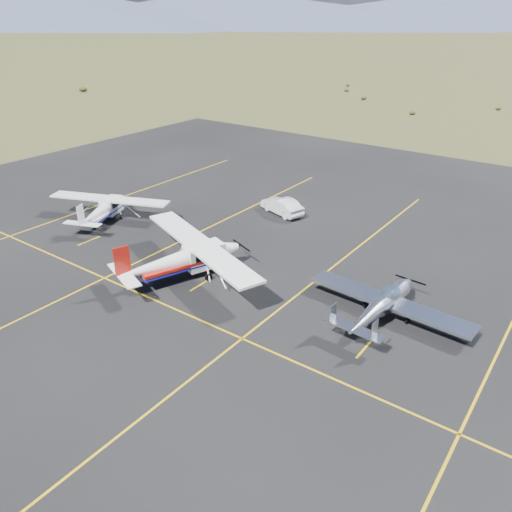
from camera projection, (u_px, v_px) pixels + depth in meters
ground at (332, 301)px, 29.09m from camera, size 1600.00×1600.00×0.00m
apron at (237, 268)px, 32.78m from camera, size 72.00×72.00×0.02m
aircraft_low_wing at (383, 304)px, 27.00m from camera, size 6.87×9.57×2.08m
aircraft_cessna at (183, 258)px, 31.03m from camera, size 8.76×12.14×3.14m
aircraft_plain at (104, 209)px, 39.43m from camera, size 7.16×9.80×2.54m
sedan at (282, 206)px, 41.27m from camera, size 2.65×4.37×1.36m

